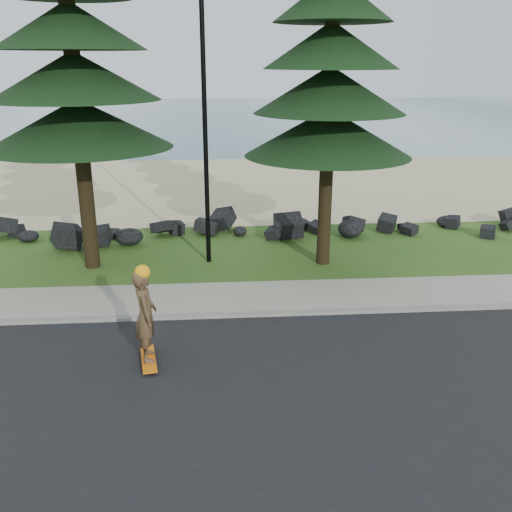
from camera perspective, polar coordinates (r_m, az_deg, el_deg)
The scene contains 9 objects.
ground at distance 14.78m, azimuth -4.78°, elevation -4.69°, with size 160.00×160.00×0.00m, color #27531A.
road at distance 10.81m, azimuth -4.88°, elevation -14.31°, with size 160.00×7.00×0.02m, color black.
kerb at distance 13.94m, azimuth -4.80°, elevation -6.00°, with size 160.00×0.20×0.10m, color gray.
sidewalk at distance 14.95m, azimuth -4.78°, elevation -4.24°, with size 160.00×2.00×0.08m, color gray.
beach_sand at distance 28.65m, azimuth -4.65°, elevation 7.10°, with size 160.00×15.00×0.01m, color tan.
ocean at distance 64.80m, azimuth -4.58°, elevation 13.83°, with size 160.00×58.00×0.01m, color #3E6777.
seawall_boulders at distance 20.03m, azimuth -4.71°, elevation 1.79°, with size 60.00×2.40×1.10m, color black, non-canonical shape.
lamp_post at distance 16.82m, azimuth -5.12°, elevation 12.86°, with size 0.25×0.14×8.14m.
skateboarder at distance 11.68m, azimuth -11.00°, elevation -5.90°, with size 0.57×1.18×2.15m.
Camera 1 is at (0.22, -13.52, 5.96)m, focal length 40.00 mm.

